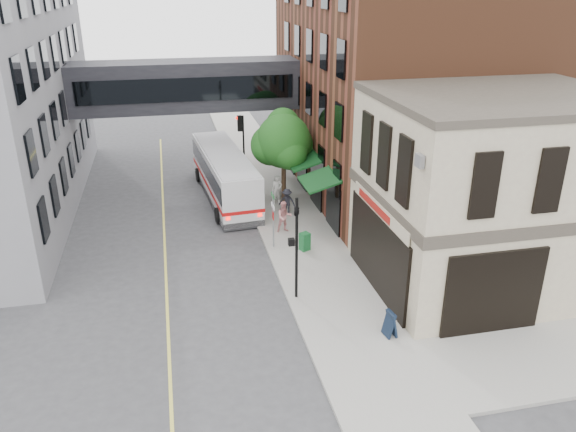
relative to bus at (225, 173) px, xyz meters
name	(u,v)px	position (x,y,z in m)	size (l,w,h in m)	color
ground	(298,327)	(1.14, -14.87, -1.61)	(120.00, 120.00, 0.00)	#38383A
sidewalk_main	(277,197)	(3.14, -0.87, -1.53)	(4.00, 60.00, 0.15)	gray
corner_building	(491,192)	(10.11, -12.87, 2.61)	(10.19, 8.12, 8.45)	tan
brick_building	(399,78)	(11.12, 0.13, 5.38)	(13.76, 18.00, 14.00)	#582F1B
skyway_bridge	(186,85)	(-1.86, 3.13, 4.89)	(14.00, 3.18, 3.00)	black
traffic_signal_near	(296,236)	(1.51, -12.87, 1.38)	(0.44, 0.22, 4.60)	black
traffic_signal_far	(241,136)	(1.40, 2.13, 1.73)	(0.53, 0.28, 4.50)	black
street_sign_pole	(273,214)	(1.53, -7.87, 0.33)	(0.08, 0.75, 3.00)	gray
street_tree	(283,141)	(3.33, -1.65, 2.30)	(3.80, 3.20, 5.60)	#382619
lane_marking	(164,234)	(-3.86, -4.87, -1.60)	(0.12, 40.00, 0.01)	#D8CC4C
bus	(225,173)	(0.00, 0.00, 0.00)	(3.24, 10.81, 2.87)	silver
pedestrian_a	(277,190)	(2.87, -2.09, -0.58)	(0.64, 0.42, 1.76)	white
pedestrian_b	(284,217)	(2.46, -6.18, -0.60)	(0.83, 0.65, 1.70)	#D48989
pedestrian_c	(287,202)	(3.12, -3.81, -0.70)	(0.98, 0.56, 1.52)	black
newspaper_box	(305,241)	(2.98, -8.58, -1.00)	(0.46, 0.41, 0.92)	#145727
sandwich_board	(390,324)	(4.35, -16.37, -0.95)	(0.37, 0.57, 1.02)	black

